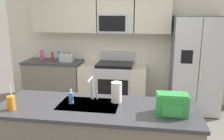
{
  "coord_description": "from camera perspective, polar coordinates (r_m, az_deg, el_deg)",
  "views": [
    {
      "loc": [
        0.56,
        -2.96,
        1.95
      ],
      "look_at": [
        -0.0,
        0.6,
        1.05
      ],
      "focal_mm": 38.73,
      "sensor_mm": 36.0,
      "label": 1
    }
  ],
  "objects": [
    {
      "name": "paper_towel_roll",
      "position": [
        2.82,
        1.07,
        -5.23
      ],
      "size": [
        0.12,
        0.12,
        0.24
      ],
      "primitive_type": "cylinder",
      "color": "white",
      "rests_on": "island_counter"
    },
    {
      "name": "pepper_mill",
      "position": [
        5.26,
        -13.88,
        3.17
      ],
      "size": [
        0.05,
        0.05,
        0.2
      ],
      "primitive_type": "cylinder",
      "color": "#B2332D",
      "rests_on": "back_counter"
    },
    {
      "name": "backpack",
      "position": [
        2.56,
        13.97,
        -7.76
      ],
      "size": [
        0.32,
        0.22,
        0.23
      ],
      "color": "green",
      "rests_on": "island_counter"
    },
    {
      "name": "back_counter",
      "position": [
        5.38,
        -13.47,
        -2.55
      ],
      "size": [
        1.21,
        0.63,
        0.9
      ],
      "color": "slate",
      "rests_on": "ground"
    },
    {
      "name": "refrigerator",
      "position": [
        4.88,
        19.09,
        1.11
      ],
      "size": [
        0.9,
        0.76,
        1.85
      ],
      "color": "#4C4F54",
      "rests_on": "ground"
    },
    {
      "name": "toaster",
      "position": [
        5.1,
        -10.67,
        2.92
      ],
      "size": [
        0.28,
        0.16,
        0.18
      ],
      "color": "#B7BABF",
      "rests_on": "back_counter"
    },
    {
      "name": "drink_cup_orange",
      "position": [
        2.83,
        -22.73,
        -7.16
      ],
      "size": [
        0.08,
        0.08,
        0.27
      ],
      "color": "orange",
      "rests_on": "island_counter"
    },
    {
      "name": "bottle_teal",
      "position": [
        5.2,
        -12.26,
        3.19
      ],
      "size": [
        0.07,
        0.07,
        0.21
      ],
      "primitive_type": "cylinder",
      "color": "teal",
      "rests_on": "back_counter"
    },
    {
      "name": "kitchen_wall_unit",
      "position": [
        5.12,
        1.04,
        8.66
      ],
      "size": [
        5.2,
        0.43,
        2.6
      ],
      "color": "silver",
      "rests_on": "ground"
    },
    {
      "name": "range_oven",
      "position": [
        5.05,
        0.28,
        -3.36
      ],
      "size": [
        1.36,
        0.61,
        1.1
      ],
      "color": "#B7BABF",
      "rests_on": "ground"
    },
    {
      "name": "soap_dispenser",
      "position": [
        2.83,
        -9.62,
        -6.46
      ],
      "size": [
        0.06,
        0.06,
        0.17
      ],
      "color": "#4C8CD8",
      "rests_on": "island_counter"
    },
    {
      "name": "sink_faucet",
      "position": [
        2.87,
        -4.77,
        -3.9
      ],
      "size": [
        0.08,
        0.21,
        0.28
      ],
      "color": "#B7BABF",
      "rests_on": "island_counter"
    },
    {
      "name": "bottle_pink",
      "position": [
        5.4,
        -16.23,
        3.42
      ],
      "size": [
        0.07,
        0.07,
        0.22
      ],
      "primitive_type": "cylinder",
      "color": "#EA4C93",
      "rests_on": "back_counter"
    }
  ]
}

